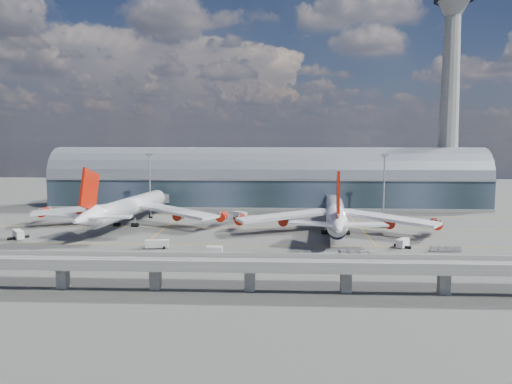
{
  "coord_description": "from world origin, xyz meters",
  "views": [
    {
      "loc": [
        6.28,
        -156.71,
        31.54
      ],
      "look_at": [
        -1.9,
        10.0,
        14.0
      ],
      "focal_mm": 35.0,
      "sensor_mm": 36.0,
      "label": 1
    }
  ],
  "objects_px": {
    "airliner_right": "(336,216)",
    "service_truck_1": "(214,251)",
    "service_truck_3": "(403,243)",
    "airliner_left": "(128,208)",
    "cargo_train_0": "(214,257)",
    "service_truck_4": "(385,223)",
    "floodlight_mast_left": "(150,181)",
    "floodlight_mast_right": "(384,182)",
    "service_truck_0": "(18,234)",
    "service_truck_2": "(157,244)",
    "cargo_train_2": "(445,249)",
    "control_tower": "(450,96)",
    "service_truck_5": "(240,215)",
    "cargo_train_1": "(358,254)"
  },
  "relations": [
    {
      "from": "airliner_right",
      "to": "service_truck_1",
      "type": "xyz_separation_m",
      "value": [
        -36.71,
        -34.99,
        -4.72
      ]
    },
    {
      "from": "service_truck_3",
      "to": "airliner_left",
      "type": "bearing_deg",
      "value": -165.02
    },
    {
      "from": "service_truck_3",
      "to": "cargo_train_0",
      "type": "height_order",
      "value": "service_truck_3"
    },
    {
      "from": "airliner_right",
      "to": "service_truck_4",
      "type": "xyz_separation_m",
      "value": [
        19.49,
        13.14,
        -4.51
      ]
    },
    {
      "from": "floodlight_mast_left",
      "to": "airliner_right",
      "type": "height_order",
      "value": "floodlight_mast_left"
    },
    {
      "from": "floodlight_mast_right",
      "to": "service_truck_0",
      "type": "height_order",
      "value": "floodlight_mast_right"
    },
    {
      "from": "airliner_right",
      "to": "service_truck_2",
      "type": "relative_size",
      "value": 10.31
    },
    {
      "from": "airliner_right",
      "to": "cargo_train_0",
      "type": "distance_m",
      "value": 54.12
    },
    {
      "from": "service_truck_0",
      "to": "service_truck_1",
      "type": "relative_size",
      "value": 1.51
    },
    {
      "from": "cargo_train_2",
      "to": "service_truck_1",
      "type": "bearing_deg",
      "value": 98.38
    },
    {
      "from": "airliner_right",
      "to": "service_truck_2",
      "type": "bearing_deg",
      "value": -148.83
    },
    {
      "from": "service_truck_3",
      "to": "airliner_right",
      "type": "bearing_deg",
      "value": 162.58
    },
    {
      "from": "service_truck_0",
      "to": "service_truck_4",
      "type": "distance_m",
      "value": 125.04
    },
    {
      "from": "airliner_right",
      "to": "service_truck_3",
      "type": "xyz_separation_m",
      "value": [
        17.19,
        -22.08,
        -4.67
      ]
    },
    {
      "from": "airliner_left",
      "to": "airliner_right",
      "type": "relative_size",
      "value": 1.06
    },
    {
      "from": "service_truck_3",
      "to": "control_tower",
      "type": "bearing_deg",
      "value": 100.22
    },
    {
      "from": "airliner_left",
      "to": "service_truck_1",
      "type": "height_order",
      "value": "airliner_left"
    },
    {
      "from": "service_truck_1",
      "to": "cargo_train_0",
      "type": "xyz_separation_m",
      "value": [
        0.49,
        -4.89,
        -0.4
      ]
    },
    {
      "from": "service_truck_0",
      "to": "service_truck_5",
      "type": "bearing_deg",
      "value": -6.78
    },
    {
      "from": "floodlight_mast_left",
      "to": "airliner_right",
      "type": "distance_m",
      "value": 87.26
    },
    {
      "from": "service_truck_1",
      "to": "control_tower",
      "type": "bearing_deg",
      "value": -41.78
    },
    {
      "from": "cargo_train_1",
      "to": "service_truck_3",
      "type": "bearing_deg",
      "value": -69.36
    },
    {
      "from": "service_truck_5",
      "to": "floodlight_mast_right",
      "type": "bearing_deg",
      "value": -34.58
    },
    {
      "from": "service_truck_1",
      "to": "service_truck_0",
      "type": "bearing_deg",
      "value": 73.48
    },
    {
      "from": "cargo_train_1",
      "to": "control_tower",
      "type": "bearing_deg",
      "value": -49.63
    },
    {
      "from": "floodlight_mast_right",
      "to": "service_truck_0",
      "type": "relative_size",
      "value": 3.88
    },
    {
      "from": "service_truck_0",
      "to": "service_truck_2",
      "type": "height_order",
      "value": "service_truck_0"
    },
    {
      "from": "cargo_train_0",
      "to": "cargo_train_1",
      "type": "distance_m",
      "value": 38.52
    },
    {
      "from": "cargo_train_0",
      "to": "service_truck_2",
      "type": "bearing_deg",
      "value": 36.01
    },
    {
      "from": "floodlight_mast_right",
      "to": "airliner_left",
      "type": "distance_m",
      "value": 105.26
    },
    {
      "from": "control_tower",
      "to": "service_truck_4",
      "type": "relative_size",
      "value": 18.38
    },
    {
      "from": "airliner_right",
      "to": "service_truck_1",
      "type": "distance_m",
      "value": 50.93
    },
    {
      "from": "service_truck_5",
      "to": "cargo_train_0",
      "type": "bearing_deg",
      "value": -139.55
    },
    {
      "from": "floodlight_mast_right",
      "to": "control_tower",
      "type": "bearing_deg",
      "value": 38.66
    },
    {
      "from": "airliner_right",
      "to": "service_truck_5",
      "type": "relative_size",
      "value": 12.35
    },
    {
      "from": "service_truck_1",
      "to": "service_truck_4",
      "type": "distance_m",
      "value": 73.99
    },
    {
      "from": "floodlight_mast_left",
      "to": "service_truck_4",
      "type": "height_order",
      "value": "floodlight_mast_left"
    },
    {
      "from": "service_truck_0",
      "to": "cargo_train_1",
      "type": "height_order",
      "value": "service_truck_0"
    },
    {
      "from": "cargo_train_2",
      "to": "service_truck_2",
      "type": "bearing_deg",
      "value": 91.02
    },
    {
      "from": "control_tower",
      "to": "service_truck_4",
      "type": "distance_m",
      "value": 87.12
    },
    {
      "from": "cargo_train_1",
      "to": "floodlight_mast_left",
      "type": "bearing_deg",
      "value": 22.81
    },
    {
      "from": "floodlight_mast_right",
      "to": "cargo_train_0",
      "type": "xyz_separation_m",
      "value": [
        -61.14,
        -83.68,
        -12.75
      ]
    },
    {
      "from": "floodlight_mast_right",
      "to": "service_truck_0",
      "type": "xyz_separation_m",
      "value": [
        -127.24,
        -58.89,
        -12.18
      ]
    },
    {
      "from": "airliner_left",
      "to": "service_truck_5",
      "type": "height_order",
      "value": "airliner_left"
    },
    {
      "from": "floodlight_mast_right",
      "to": "floodlight_mast_left",
      "type": "bearing_deg",
      "value": 180.0
    },
    {
      "from": "control_tower",
      "to": "cargo_train_2",
      "type": "height_order",
      "value": "control_tower"
    },
    {
      "from": "service_truck_3",
      "to": "cargo_train_2",
      "type": "distance_m",
      "value": 11.8
    },
    {
      "from": "service_truck_2",
      "to": "cargo_train_1",
      "type": "distance_m",
      "value": 57.42
    },
    {
      "from": "service_truck_1",
      "to": "service_truck_3",
      "type": "xyz_separation_m",
      "value": [
        53.9,
        12.91,
        0.05
      ]
    },
    {
      "from": "control_tower",
      "to": "cargo_train_2",
      "type": "bearing_deg",
      "value": -107.94
    }
  ]
}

